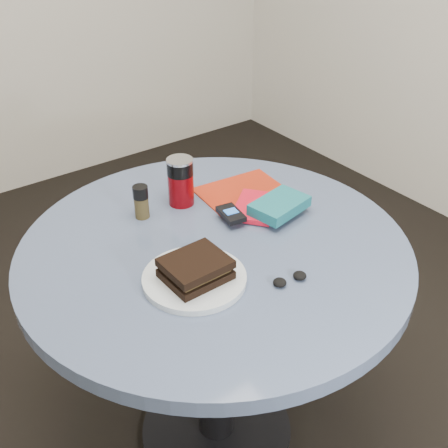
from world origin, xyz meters
TOP-DOWN VIEW (x-y plane):
  - ground at (0.00, 0.00)m, footprint 4.00×4.00m
  - table at (0.00, 0.00)m, footprint 1.00×1.00m
  - plate at (-0.12, -0.09)m, footprint 0.32×0.32m
  - sandwich at (-0.12, -0.10)m, footprint 0.14×0.12m
  - soda_can at (0.04, 0.22)m, footprint 0.07×0.07m
  - pepper_grinder at (-0.08, 0.22)m, footprint 0.04×0.04m
  - magazine at (0.22, 0.17)m, footprint 0.26×0.21m
  - red_book at (0.19, 0.07)m, footprint 0.19×0.19m
  - novel at (0.22, 0.01)m, footprint 0.17×0.13m
  - mp3_player at (0.10, 0.06)m, footprint 0.06×0.10m
  - headphones at (0.05, -0.23)m, footprint 0.09×0.04m

SIDE VIEW (x-z plane):
  - ground at x=0.00m, z-range 0.00..0.00m
  - table at x=0.00m, z-range 0.21..0.96m
  - magazine at x=0.22m, z-range 0.75..0.75m
  - plate at x=-0.12m, z-range 0.75..0.77m
  - headphones at x=0.05m, z-range 0.75..0.77m
  - red_book at x=0.19m, z-range 0.75..0.77m
  - mp3_player at x=0.10m, z-range 0.77..0.78m
  - novel at x=0.22m, z-range 0.77..0.80m
  - sandwich at x=-0.12m, z-range 0.77..0.82m
  - pepper_grinder at x=-0.08m, z-range 0.75..0.85m
  - soda_can at x=0.04m, z-range 0.75..0.89m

